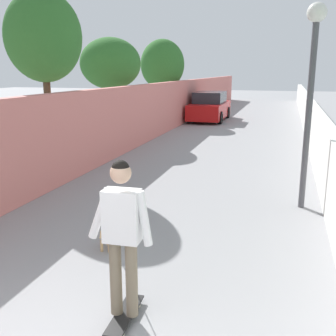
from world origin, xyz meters
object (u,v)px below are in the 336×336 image
(lamp_post, at_px, (312,70))
(person_skateboarder, at_px, (122,227))
(tree_left_far, at_px, (162,65))
(dog, at_px, (109,231))
(car_near, at_px, (210,107))
(tree_left_mid, at_px, (43,38))
(tree_left_distant, at_px, (110,64))
(skateboard, at_px, (125,315))

(lamp_post, distance_m, person_skateboarder, 5.17)
(tree_left_far, distance_m, lamp_post, 14.55)
(tree_left_far, relative_size, lamp_post, 1.10)
(dog, height_order, car_near, car_near)
(car_near, bearing_deg, tree_left_mid, 170.35)
(tree_left_distant, bearing_deg, car_near, -21.96)
(tree_left_far, distance_m, tree_left_distant, 6.01)
(tree_left_far, distance_m, person_skateboarder, 18.11)
(lamp_post, height_order, person_skateboarder, lamp_post)
(tree_left_mid, bearing_deg, tree_left_distant, 6.64)
(tree_left_mid, distance_m, tree_left_far, 11.52)
(tree_left_distant, xyz_separation_m, car_near, (6.76, -2.72, -2.21))
(skateboard, bearing_deg, person_skateboarder, 170.54)
(tree_left_distant, relative_size, dog, 2.00)
(tree_left_far, relative_size, tree_left_distant, 1.09)
(lamp_post, bearing_deg, skateboard, 156.46)
(skateboard, bearing_deg, lamp_post, -23.54)
(lamp_post, bearing_deg, person_skateboarder, 156.46)
(person_skateboarder, bearing_deg, car_near, 7.79)
(tree_left_distant, distance_m, car_near, 7.61)
(tree_left_far, relative_size, person_skateboarder, 2.47)
(tree_left_far, xyz_separation_m, car_near, (0.76, -2.44, -2.24))
(car_near, bearing_deg, lamp_post, -161.88)
(tree_left_mid, bearing_deg, car_near, -9.65)
(tree_left_distant, relative_size, person_skateboarder, 2.27)
(tree_left_far, height_order, dog, tree_left_far)
(lamp_post, height_order, dog, lamp_post)
(tree_left_far, xyz_separation_m, lamp_post, (-12.81, -6.88, -0.27))
(tree_left_distant, bearing_deg, tree_left_far, -2.68)
(tree_left_distant, bearing_deg, lamp_post, -133.57)
(skateboard, distance_m, car_near, 18.26)
(tree_left_distant, bearing_deg, tree_left_mid, -173.36)
(tree_left_mid, height_order, lamp_post, tree_left_mid)
(tree_left_mid, distance_m, tree_left_distant, 5.57)
(skateboard, height_order, person_skateboarder, person_skateboarder)
(tree_left_mid, xyz_separation_m, skateboard, (-5.83, -4.56, -3.43))
(tree_left_mid, relative_size, lamp_post, 1.20)
(dog, bearing_deg, car_near, 5.33)
(dog, xyz_separation_m, car_near, (16.42, 1.53, 0.44))
(tree_left_mid, height_order, person_skateboarder, tree_left_mid)
(tree_left_far, height_order, person_skateboarder, tree_left_far)
(skateboard, xyz_separation_m, car_near, (18.08, 2.47, 0.65))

